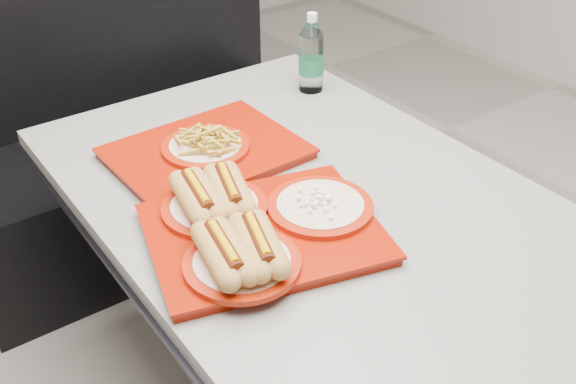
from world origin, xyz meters
TOP-DOWN VIEW (x-y plane):
  - diner_table at (0.00, 0.00)m, footprint 0.92×1.42m
  - booth_bench at (0.00, 1.09)m, footprint 1.30×0.57m
  - tray_near at (-0.20, -0.05)m, footprint 0.54×0.47m
  - tray_far at (-0.11, 0.29)m, footprint 0.45×0.36m
  - water_bottle at (0.33, 0.45)m, footprint 0.07×0.07m

SIDE VIEW (x-z plane):
  - booth_bench at x=0.00m, z-range -0.27..1.08m
  - diner_table at x=0.00m, z-range 0.21..0.96m
  - tray_far at x=-0.11m, z-range 0.73..0.82m
  - tray_near at x=-0.20m, z-range 0.74..0.84m
  - water_bottle at x=0.33m, z-range 0.73..0.96m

